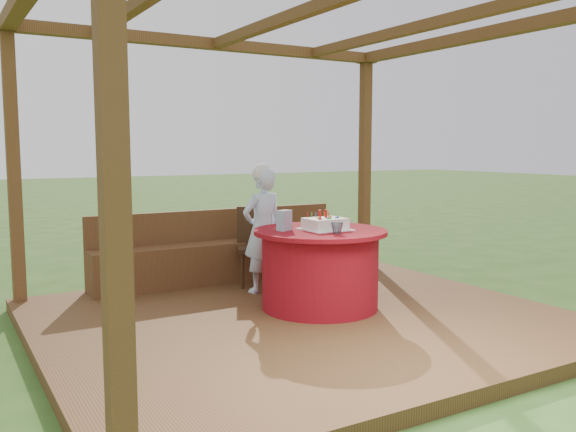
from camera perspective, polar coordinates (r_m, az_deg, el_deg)
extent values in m
plane|color=#2D541C|center=(5.61, 1.31, -10.46)|extent=(60.00, 60.00, 0.00)
cube|color=brown|center=(5.59, 1.31, -9.87)|extent=(4.50, 4.00, 0.12)
cube|color=brown|center=(2.78, -15.93, 1.91)|extent=(0.12, 0.12, 2.60)
cube|color=brown|center=(6.49, -24.29, 4.02)|extent=(0.12, 0.12, 2.60)
cube|color=brown|center=(8.13, 7.20, 4.90)|extent=(0.12, 0.12, 2.60)
cube|color=brown|center=(7.13, -6.88, 15.67)|extent=(4.50, 0.14, 0.12)
cube|color=brown|center=(6.83, 17.39, 15.84)|extent=(0.14, 4.00, 0.12)
cube|color=brown|center=(5.49, 1.39, 18.53)|extent=(0.10, 3.70, 0.10)
cube|color=brown|center=(6.26, 12.04, 16.89)|extent=(0.10, 3.70, 0.10)
cube|color=brown|center=(6.99, -6.03, -4.20)|extent=(3.00, 0.42, 0.45)
cube|color=brown|center=(7.09, -6.67, -0.78)|extent=(3.00, 0.06, 0.35)
cylinder|color=maroon|center=(5.75, 3.01, -5.17)|extent=(1.09, 1.09, 0.71)
cylinder|color=maroon|center=(5.69, 3.03, -1.48)|extent=(1.25, 1.25, 0.04)
cube|color=#382211|center=(6.69, -2.99, -3.08)|extent=(0.53, 0.53, 0.05)
cylinder|color=#382211|center=(6.56, -4.28, -5.08)|extent=(0.04, 0.04, 0.40)
cylinder|color=#382211|center=(6.59, -1.45, -5.02)|extent=(0.04, 0.04, 0.40)
cylinder|color=#382211|center=(6.88, -4.43, -4.54)|extent=(0.04, 0.04, 0.40)
cylinder|color=#382211|center=(6.90, -1.74, -4.49)|extent=(0.04, 0.04, 0.40)
cube|color=#382211|center=(6.84, -3.12, -0.97)|extent=(0.39, 0.19, 0.45)
imported|color=#A0C3ED|center=(6.35, -2.40, -1.35)|extent=(0.51, 0.37, 1.30)
sphere|color=white|center=(6.29, -2.42, 3.98)|extent=(0.21, 0.21, 0.21)
cube|color=white|center=(5.69, 3.50, -1.25)|extent=(0.41, 0.41, 0.01)
cube|color=white|center=(5.68, 3.50, -0.71)|extent=(0.36, 0.29, 0.10)
cylinder|color=red|center=(5.69, 2.99, 0.20)|extent=(0.03, 0.03, 0.08)
cylinder|color=red|center=(5.72, 3.57, 0.23)|extent=(0.03, 0.03, 0.08)
sphere|color=red|center=(5.57, 2.99, -0.20)|extent=(0.04, 0.04, 0.04)
sphere|color=green|center=(5.62, 3.90, -0.15)|extent=(0.04, 0.04, 0.04)
sphere|color=blue|center=(5.69, 4.62, -0.07)|extent=(0.04, 0.04, 0.04)
sphere|color=yellow|center=(5.66, 2.89, -0.09)|extent=(0.04, 0.04, 0.04)
sphere|color=orange|center=(5.74, 3.92, -0.01)|extent=(0.04, 0.04, 0.04)
cube|color=#C780A8|center=(5.60, -0.35, -0.41)|extent=(0.16, 0.13, 0.19)
imported|color=silver|center=(5.41, 4.59, -1.14)|extent=(0.11, 0.11, 0.10)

